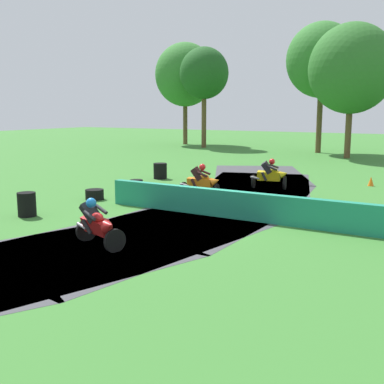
# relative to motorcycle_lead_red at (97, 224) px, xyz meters

# --- Properties ---
(ground_plane) EXTENTS (120.00, 120.00, 0.00)m
(ground_plane) POSITION_rel_motorcycle_lead_red_xyz_m (0.57, 4.82, -0.63)
(ground_plane) COLOR #38752D
(track_asphalt) EXTENTS (9.43, 29.95, 0.01)m
(track_asphalt) POSITION_rel_motorcycle_lead_red_xyz_m (-0.56, 4.84, -0.63)
(track_asphalt) COLOR #3D3D42
(track_asphalt) RESTS_ON ground
(safety_barrier) EXTENTS (18.12, 0.71, 0.90)m
(safety_barrier) POSITION_rel_motorcycle_lead_red_xyz_m (5.79, 4.70, -0.18)
(safety_barrier) COLOR #1E8466
(safety_barrier) RESTS_ON ground
(motorcycle_lead_red) EXTENTS (1.68, 1.18, 1.42)m
(motorcycle_lead_red) POSITION_rel_motorcycle_lead_red_xyz_m (0.00, 0.00, 0.00)
(motorcycle_lead_red) COLOR black
(motorcycle_lead_red) RESTS_ON ground
(motorcycle_chase_orange) EXTENTS (1.68, 0.89, 1.42)m
(motorcycle_chase_orange) POSITION_rel_motorcycle_lead_red_xyz_m (-1.05, 7.44, 0.03)
(motorcycle_chase_orange) COLOR black
(motorcycle_chase_orange) RESTS_ON ground
(motorcycle_trailing_yellow) EXTENTS (1.70, 0.95, 1.43)m
(motorcycle_trailing_yellow) POSITION_rel_motorcycle_lead_red_xyz_m (0.59, 10.83, 0.02)
(motorcycle_trailing_yellow) COLOR black
(motorcycle_trailing_yellow) RESTS_ON ground
(tire_stack_mid_a) EXTENTS (0.60, 0.60, 0.80)m
(tire_stack_mid_a) POSITION_rel_motorcycle_lead_red_xyz_m (-4.46, 1.64, -0.23)
(tire_stack_mid_a) COLOR black
(tire_stack_mid_a) RESTS_ON ground
(tire_stack_mid_b) EXTENTS (0.72, 0.72, 0.40)m
(tire_stack_mid_b) POSITION_rel_motorcycle_lead_red_xyz_m (-4.53, 5.05, -0.43)
(tire_stack_mid_b) COLOR black
(tire_stack_mid_b) RESTS_ON ground
(tire_stack_far) EXTENTS (0.57, 0.57, 0.40)m
(tire_stack_far) POSITION_rel_motorcycle_lead_red_xyz_m (-4.68, 8.00, -0.43)
(tire_stack_far) COLOR black
(tire_stack_far) RESTS_ON ground
(tire_stack_extra_a) EXTENTS (0.68, 0.68, 0.80)m
(tire_stack_extra_a) POSITION_rel_motorcycle_lead_red_xyz_m (-5.46, 11.10, -0.23)
(tire_stack_extra_a) COLOR black
(tire_stack_extra_a) RESTS_ON ground
(traffic_cone) EXTENTS (0.28, 0.28, 0.44)m
(traffic_cone) POSITION_rel_motorcycle_lead_red_xyz_m (4.31, 14.01, -0.41)
(traffic_cone) COLOR orange
(traffic_cone) RESTS_ON ground
(tree_far_left) EXTENTS (4.46, 4.46, 9.12)m
(tree_far_left) POSITION_rel_motorcycle_lead_red_xyz_m (-13.25, 30.15, 6.10)
(tree_far_left) COLOR brown
(tree_far_left) RESTS_ON ground
(tree_mid_rise) EXTENTS (5.66, 5.66, 10.36)m
(tree_mid_rise) POSITION_rel_motorcycle_lead_red_xyz_m (-2.51, 30.04, 6.73)
(tree_mid_rise) COLOR brown
(tree_mid_rise) RESTS_ON ground
(tree_behind_barrier) EXTENTS (5.98, 5.98, 10.08)m
(tree_behind_barrier) POSITION_rel_motorcycle_lead_red_xyz_m (-16.92, 32.95, 6.29)
(tree_behind_barrier) COLOR brown
(tree_behind_barrier) RESTS_ON ground
(tree_distant) EXTENTS (6.05, 6.05, 9.54)m
(tree_distant) POSITION_rel_motorcycle_lead_red_xyz_m (0.52, 26.70, 5.72)
(tree_distant) COLOR brown
(tree_distant) RESTS_ON ground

